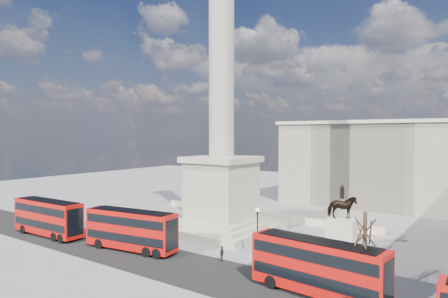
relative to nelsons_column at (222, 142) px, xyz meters
name	(u,v)px	position (x,y,z in m)	size (l,w,h in m)	color
ground	(200,238)	(0.00, -5.00, -12.92)	(180.00, 180.00, 0.00)	gray
asphalt_road	(177,265)	(5.00, -15.00, -12.91)	(120.00, 9.00, 0.01)	black
nelsons_column	(222,142)	(0.00, 0.00, 0.00)	(14.00, 14.00, 49.85)	#B6AF97
balustrade_wall	(260,215)	(0.00, 11.00, -12.37)	(40.00, 0.60, 1.10)	beige
building_northeast	(419,165)	(20.00, 35.00, -4.59)	(51.00, 17.00, 16.60)	beige
red_bus_a	(48,217)	(-17.83, -16.09, -10.33)	(12.24, 3.12, 4.94)	#B90E09
red_bus_b	(131,229)	(-3.17, -14.12, -10.36)	(12.28, 4.36, 4.87)	#B90E09
red_bus_c	(318,267)	(20.41, -13.90, -10.36)	(12.23, 3.81, 4.88)	#B90E09
victorian_lamp	(258,228)	(10.60, -7.67, -9.56)	(0.49, 0.49, 5.70)	black
equestrian_statue	(342,232)	(18.25, -1.77, -10.05)	(3.96, 2.97, 8.26)	beige
bare_tree_near	(365,228)	(24.19, -13.42, -6.53)	(1.85, 1.85, 8.11)	#332319
pedestrian_walking	(261,259)	(12.64, -10.40, -12.02)	(0.65, 0.43, 1.79)	black
pedestrian_standing	(319,264)	(18.26, -8.40, -12.00)	(0.89, 0.70, 1.84)	black
pedestrian_crossing	(222,254)	(8.08, -11.08, -12.09)	(0.97, 0.41, 1.66)	black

